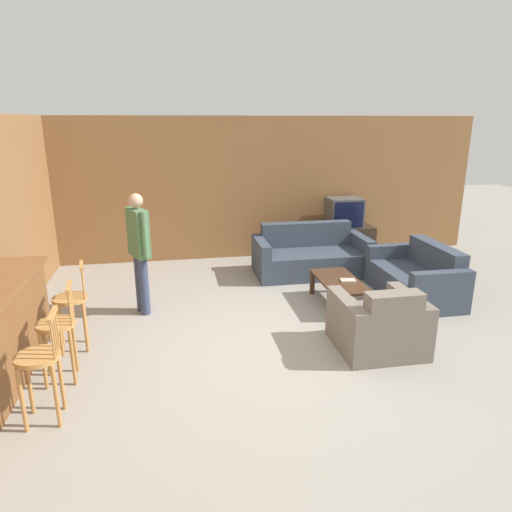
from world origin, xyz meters
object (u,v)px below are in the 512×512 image
object	(u,v)px
couch_far	(310,257)
tv_unit	(343,242)
bar_chair_far	(72,305)
coffee_table	(339,284)
bar_chair_near	(41,365)
tv	(344,212)
loveseat_right	(417,278)
person_by_window	(139,247)
bar_chair_mid	(58,331)
armchair_near	(379,326)
book_on_table	(348,280)

from	to	relation	value
couch_far	tv_unit	xyz separation A→B (m)	(0.90, 0.84, 0.00)
bar_chair_far	coffee_table	size ratio (longest dim) A/B	0.92
bar_chair_near	bar_chair_far	distance (m)	1.33
coffee_table	tv	distance (m)	2.54
loveseat_right	tv	size ratio (longest dim) A/B	2.44
bar_chair_far	tv_unit	xyz separation A→B (m)	(4.33, 2.97, -0.25)
bar_chair_near	bar_chair_far	xyz separation A→B (m)	(-0.00, 1.33, 0.00)
coffee_table	person_by_window	bearing A→B (deg)	174.46
bar_chair_mid	tv	distance (m)	5.66
armchair_near	coffee_table	xyz separation A→B (m)	(0.01, 1.30, 0.04)
coffee_table	book_on_table	xyz separation A→B (m)	(0.10, -0.07, 0.07)
person_by_window	bar_chair_near	bearing A→B (deg)	-107.44
couch_far	tv	distance (m)	1.36
tv	book_on_table	size ratio (longest dim) A/B	2.78
couch_far	loveseat_right	xyz separation A→B (m)	(1.22, -1.34, -0.00)
bar_chair_far	tv	bearing A→B (deg)	34.45
bar_chair_near	loveseat_right	xyz separation A→B (m)	(4.65, 2.11, -0.25)
couch_far	coffee_table	size ratio (longest dim) A/B	1.74
bar_chair_far	coffee_table	distance (m)	3.47
tv	book_on_table	xyz separation A→B (m)	(-0.83, -2.38, -0.47)
bar_chair_mid	tv_unit	xyz separation A→B (m)	(4.33, 3.64, -0.25)
loveseat_right	book_on_table	size ratio (longest dim) A/B	6.81
tv	bar_chair_mid	bearing A→B (deg)	-139.92
couch_far	bar_chair_far	bearing A→B (deg)	-148.19
bar_chair_mid	armchair_near	size ratio (longest dim) A/B	1.09
armchair_near	person_by_window	xyz separation A→B (m)	(-2.69, 1.57, 0.63)
couch_far	tv	bearing A→B (deg)	43.12
book_on_table	couch_far	bearing A→B (deg)	92.60
armchair_near	couch_far	bearing A→B (deg)	89.22
bar_chair_far	tv_unit	bearing A→B (deg)	34.47
loveseat_right	coffee_table	bearing A→B (deg)	-174.14
tv_unit	book_on_table	size ratio (longest dim) A/B	4.97
bar_chair_mid	bar_chair_far	bearing A→B (deg)	90.01
bar_chair_mid	bar_chair_near	bearing A→B (deg)	-89.99
armchair_near	coffee_table	world-z (taller)	armchair_near
coffee_table	book_on_table	world-z (taller)	book_on_table
bar_chair_mid	coffee_table	xyz separation A→B (m)	(3.40, 1.33, -0.21)
loveseat_right	tv_unit	world-z (taller)	loveseat_right
bar_chair_near	book_on_table	xyz separation A→B (m)	(3.50, 1.92, -0.14)
tv_unit	person_by_window	xyz separation A→B (m)	(-3.62, -2.05, 0.63)
bar_chair_mid	tv	world-z (taller)	tv
bar_chair_mid	person_by_window	bearing A→B (deg)	66.13
bar_chair_near	bar_chair_far	world-z (taller)	same
bar_chair_mid	book_on_table	bearing A→B (deg)	19.87
armchair_near	tv_unit	world-z (taller)	armchair_near
book_on_table	person_by_window	xyz separation A→B (m)	(-2.79, 0.33, 0.53)
armchair_near	tv_unit	size ratio (longest dim) A/B	0.82
bar_chair_near	tv_unit	bearing A→B (deg)	44.80
bar_chair_mid	tv_unit	world-z (taller)	bar_chair_mid
tv_unit	person_by_window	bearing A→B (deg)	-150.50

